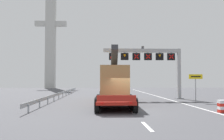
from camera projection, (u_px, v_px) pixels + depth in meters
The scene contains 8 objects.
ground at pixel (128, 111), 18.32m from camera, with size 112.00×112.00×0.00m, color #4C4C51.
lane_markings at pixel (113, 93), 44.63m from camera, with size 0.20×67.31×0.01m.
edge_line_right at pixel (166, 99), 30.60m from camera, with size 0.20×63.00×0.01m, color silver.
overhead_lane_gantry at pixel (151, 59), 30.77m from camera, with size 9.97×0.90×6.59m.
heavy_haul_truck_red at pixel (113, 84), 24.72m from camera, with size 3.35×14.12×5.30m.
exit_sign_yellow at pixel (196, 81), 25.98m from camera, with size 1.46×0.15×2.96m.
guardrail_left at pixel (62, 93), 33.94m from camera, with size 0.13×35.98×0.76m.
bridge_pylon_distant at pixel (51, 35), 71.49m from camera, with size 9.00×2.00×30.29m.
Camera 1 is at (-2.10, -18.35, 2.33)m, focal length 39.41 mm.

